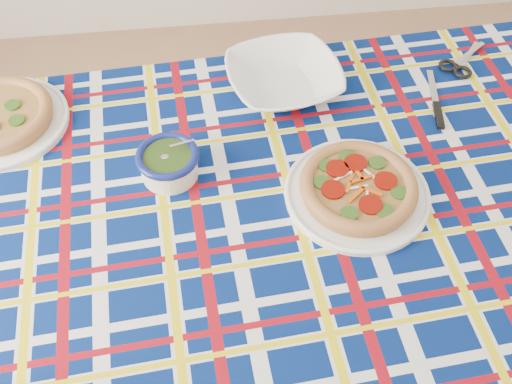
{
  "coord_description": "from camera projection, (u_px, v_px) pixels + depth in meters",
  "views": [
    {
      "loc": [
        -0.15,
        -0.69,
        1.88
      ],
      "look_at": [
        -0.06,
        0.12,
        0.85
      ],
      "focal_mm": 40.0,
      "sensor_mm": 36.0,
      "label": 1
    }
  ],
  "objects": [
    {
      "name": "serving_bowl",
      "position": [
        284.0,
        79.0,
        1.53
      ],
      "size": [
        0.35,
        0.35,
        0.07
      ],
      "primitive_type": "imported",
      "rotation": [
        0.0,
        0.0,
        0.18
      ],
      "color": "white",
      "rests_on": "tablecloth"
    },
    {
      "name": "kitchen_scissors",
      "position": [
        469.0,
        54.0,
        1.64
      ],
      "size": [
        0.23,
        0.22,
        0.02
      ],
      "primitive_type": null,
      "rotation": [
        0.0,
        0.0,
        0.75
      ],
      "color": "silver",
      "rests_on": "tablecloth"
    },
    {
      "name": "table_knife",
      "position": [
        433.0,
        88.0,
        1.55
      ],
      "size": [
        0.07,
        0.25,
        0.01
      ],
      "primitive_type": null,
      "rotation": [
        0.0,
        0.0,
        1.39
      ],
      "color": "silver",
      "rests_on": "tablecloth"
    },
    {
      "name": "pesto_bowl",
      "position": [
        168.0,
        162.0,
        1.33
      ],
      "size": [
        0.16,
        0.16,
        0.09
      ],
      "primitive_type": null,
      "rotation": [
        0.0,
        0.0,
        -0.06
      ],
      "color": "black",
      "rests_on": "tablecloth"
    },
    {
      "name": "tablecloth",
      "position": [
        262.0,
        224.0,
        1.35
      ],
      "size": [
        1.87,
        1.25,
        0.12
      ],
      "primitive_type": null,
      "rotation": [
        0.0,
        0.0,
        0.07
      ],
      "color": "#041955",
      "rests_on": "dining_table"
    },
    {
      "name": "dining_table",
      "position": [
        262.0,
        230.0,
        1.37
      ],
      "size": [
        1.83,
        1.22,
        0.83
      ],
      "rotation": [
        0.0,
        0.0,
        0.07
      ],
      "color": "brown",
      "rests_on": "floor"
    },
    {
      "name": "floor",
      "position": [
        277.0,
        377.0,
        1.91
      ],
      "size": [
        4.0,
        4.0,
        0.0
      ],
      "primitive_type": "plane",
      "color": "#9B6F50",
      "rests_on": "ground"
    },
    {
      "name": "main_focaccia_plate",
      "position": [
        358.0,
        187.0,
        1.3
      ],
      "size": [
        0.38,
        0.38,
        0.07
      ],
      "primitive_type": null,
      "rotation": [
        0.0,
        0.0,
        -0.09
      ],
      "color": "olive",
      "rests_on": "tablecloth"
    }
  ]
}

